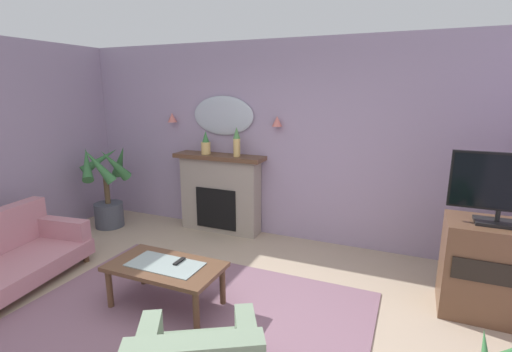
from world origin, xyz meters
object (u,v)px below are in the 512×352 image
at_px(wall_mirror, 223,116).
at_px(coffee_table, 165,270).
at_px(fireplace, 220,194).
at_px(tv_cabinet, 489,269).
at_px(wall_sconce_right, 277,121).
at_px(wall_sconce_left, 172,118).
at_px(potted_plant_tall_palm, 107,188).
at_px(tv_remote, 179,262).
at_px(mantel_vase_right, 237,142).
at_px(tv_flatscreen, 502,187).
at_px(mantel_vase_left, 206,144).

bearing_deg(wall_mirror, coffee_table, -77.28).
height_order(fireplace, tv_cabinet, fireplace).
relative_size(wall_mirror, wall_sconce_right, 6.86).
bearing_deg(fireplace, wall_sconce_right, 6.16).
height_order(wall_mirror, wall_sconce_left, wall_mirror).
relative_size(wall_sconce_left, potted_plant_tall_palm, 0.11).
bearing_deg(coffee_table, tv_remote, 40.96).
bearing_deg(wall_mirror, fireplace, -90.00).
height_order(mantel_vase_right, wall_sconce_left, wall_sconce_left).
distance_m(wall_sconce_left, potted_plant_tall_palm, 1.46).
height_order(wall_sconce_left, tv_remote, wall_sconce_left).
height_order(wall_mirror, tv_cabinet, wall_mirror).
height_order(tv_remote, tv_flatscreen, tv_flatscreen).
relative_size(mantel_vase_left, tv_flatscreen, 0.40).
relative_size(mantel_vase_left, tv_cabinet, 0.37).
relative_size(tv_remote, tv_cabinet, 0.18).
xyz_separation_m(wall_sconce_right, potted_plant_tall_palm, (-2.51, -0.63, -1.04)).
bearing_deg(tv_cabinet, coffee_table, -158.89).
distance_m(mantel_vase_right, wall_mirror, 0.49).
height_order(wall_sconce_left, potted_plant_tall_palm, wall_sconce_left).
relative_size(tv_flatscreen, potted_plant_tall_palm, 0.65).
height_order(wall_sconce_right, tv_flatscreen, wall_sconce_right).
relative_size(coffee_table, tv_remote, 6.88).
xyz_separation_m(tv_flatscreen, potted_plant_tall_palm, (-4.98, 0.37, -0.62)).
height_order(wall_mirror, coffee_table, wall_mirror).
distance_m(mantel_vase_right, tv_flatscreen, 3.15).
distance_m(coffee_table, tv_remote, 0.15).
height_order(wall_sconce_right, coffee_table, wall_sconce_right).
distance_m(wall_sconce_left, tv_flatscreen, 4.31).
xyz_separation_m(tv_remote, tv_cabinet, (2.74, 1.01, -0.00)).
relative_size(mantel_vase_right, wall_sconce_right, 2.95).
xyz_separation_m(mantel_vase_right, coffee_table, (0.18, -1.95, -0.98)).
xyz_separation_m(wall_sconce_left, tv_flatscreen, (4.17, -1.00, -0.41)).
xyz_separation_m(fireplace, wall_sconce_left, (-0.85, 0.09, 1.09)).
bearing_deg(tv_cabinet, wall_sconce_right, 158.39).
bearing_deg(fireplace, tv_remote, -72.93).
distance_m(wall_sconce_right, tv_flatscreen, 2.69).
bearing_deg(wall_sconce_right, coffee_table, -100.13).
bearing_deg(tv_remote, fireplace, 107.07).
xyz_separation_m(wall_sconce_right, coffee_table, (-0.37, -2.07, -1.28)).
bearing_deg(fireplace, coffee_table, -76.40).
height_order(tv_remote, tv_cabinet, tv_cabinet).
distance_m(mantel_vase_left, tv_flatscreen, 3.63).
height_order(tv_cabinet, potted_plant_tall_palm, potted_plant_tall_palm).
bearing_deg(tv_remote, potted_plant_tall_palm, 148.86).
height_order(wall_mirror, wall_sconce_right, wall_mirror).
relative_size(wall_sconce_right, tv_cabinet, 0.16).
xyz_separation_m(tv_remote, potted_plant_tall_palm, (-2.24, 1.35, 0.17)).
distance_m(mantel_vase_right, wall_sconce_left, 1.19).
bearing_deg(wall_mirror, tv_cabinet, -17.21).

